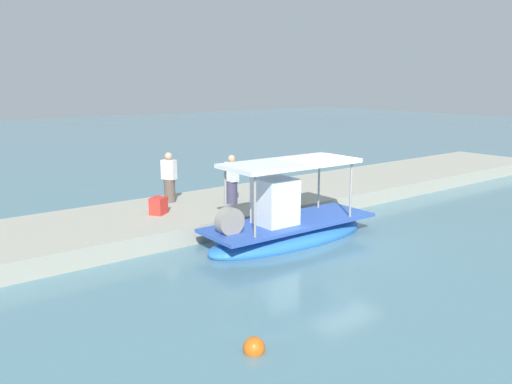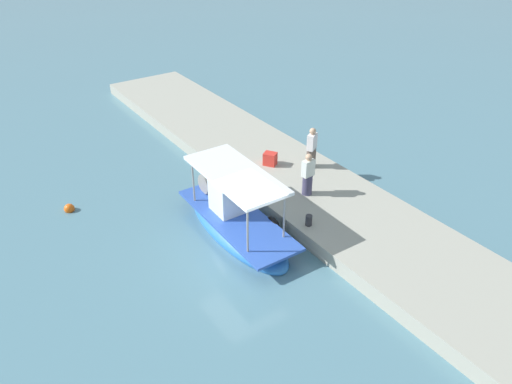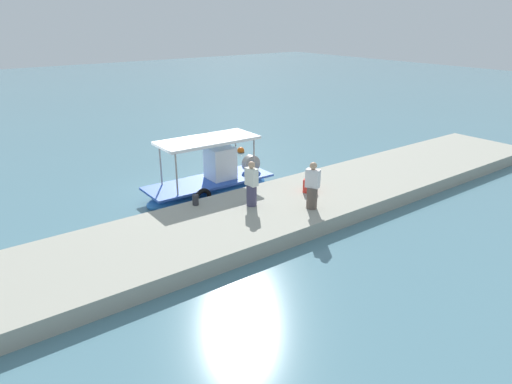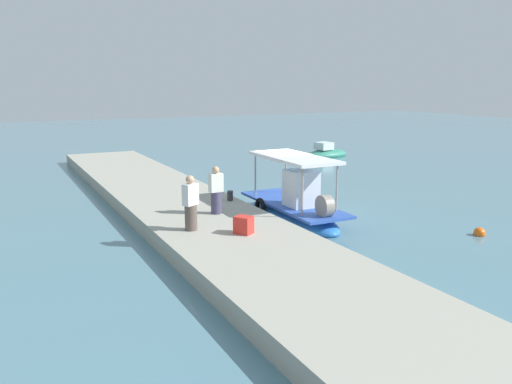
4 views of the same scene
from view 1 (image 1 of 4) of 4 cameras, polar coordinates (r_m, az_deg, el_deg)
ground_plane at (r=16.50m, az=8.52°, el=-5.06°), size 120.00×120.00×0.00m
dock_quay at (r=19.55m, az=-0.60°, el=-1.33°), size 36.00×4.49×0.57m
main_fishing_boat at (r=15.90m, az=3.46°, el=-3.89°), size 5.89×2.09×2.85m
fisherman_near_bollard at (r=18.27m, az=-2.69°, el=1.16°), size 0.42×0.52×1.75m
fisherman_by_crate at (r=18.75m, az=-9.56°, el=1.36°), size 0.54×0.58×1.80m
mooring_bollard at (r=18.40m, az=3.99°, el=-0.65°), size 0.24×0.24×0.41m
cargo_crate at (r=17.18m, az=-10.73°, el=-1.50°), size 0.68×0.65×0.56m
marker_buoy at (r=9.83m, az=-0.22°, el=-16.85°), size 0.41×0.41×0.41m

